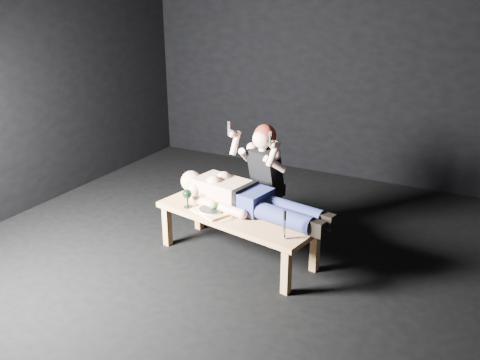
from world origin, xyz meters
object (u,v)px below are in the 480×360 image
at_px(kneeling_woman, 270,179).
at_px(carving_knife, 284,225).
at_px(table, 237,235).
at_px(serving_tray, 211,211).
at_px(lying_man, 250,196).
at_px(goblet, 187,199).

height_order(kneeling_woman, carving_knife, kneeling_woman).
bearing_deg(table, serving_tray, -144.05).
bearing_deg(lying_man, goblet, -147.57).
bearing_deg(goblet, serving_tray, 0.74).
xyz_separation_m(goblet, carving_knife, (1.03, -0.16, 0.04)).
bearing_deg(goblet, lying_man, 22.30).
relative_size(lying_man, kneeling_woman, 1.30).
relative_size(table, carving_knife, 6.14).
height_order(goblet, carving_knife, carving_knife).
bearing_deg(serving_tray, lying_man, 37.51).
bearing_deg(lying_man, carving_knife, -27.00).
xyz_separation_m(table, goblet, (-0.46, -0.11, 0.31)).
relative_size(goblet, carving_knife, 0.71).
bearing_deg(lying_man, table, -111.03).
xyz_separation_m(table, serving_tray, (-0.21, -0.10, 0.24)).
height_order(table, lying_man, lying_man).
bearing_deg(serving_tray, goblet, -179.26).
bearing_deg(lying_man, serving_tray, -132.36).
distance_m(table, serving_tray, 0.33).
bearing_deg(kneeling_woman, carving_knife, -41.74).
xyz_separation_m(lying_man, carving_knife, (0.50, -0.38, -0.01)).
height_order(lying_man, serving_tray, lying_man).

